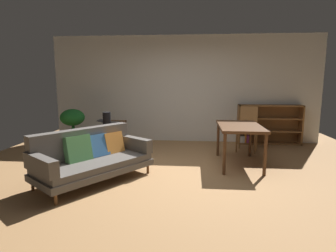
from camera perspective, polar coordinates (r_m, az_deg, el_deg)
name	(u,v)px	position (r m, az deg, el deg)	size (l,w,h in m)	color
ground_plane	(178,174)	(4.75, 2.10, -9.98)	(8.16, 8.16, 0.00)	#A87A4C
back_wall_panel	(184,89)	(7.18, 3.33, 7.61)	(6.80, 0.10, 2.70)	silver
fabric_couch	(91,156)	(4.57, -15.57, -6.05)	(1.73, 1.93, 0.81)	brown
media_console	(112,138)	(6.22, -11.47, -2.44)	(0.37, 1.22, 0.63)	#56351E
open_laptop	(109,122)	(6.32, -12.04, 0.81)	(0.45, 0.32, 0.07)	#333338
desk_speaker	(107,119)	(5.86, -12.54, 1.39)	(0.16, 0.16, 0.29)	black
potted_floor_plant	(73,121)	(6.72, -19.10, 0.98)	(0.55, 0.55, 0.93)	#9E9389
dining_table	(240,129)	(5.30, 14.57, -0.68)	(0.76, 1.30, 0.76)	#56351E
dining_chair_near	(248,127)	(6.43, 16.18, -0.10)	(0.53, 0.52, 0.99)	olive
bookshelf	(265,124)	(7.31, 19.39, 0.32)	(1.54, 0.30, 0.98)	brown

